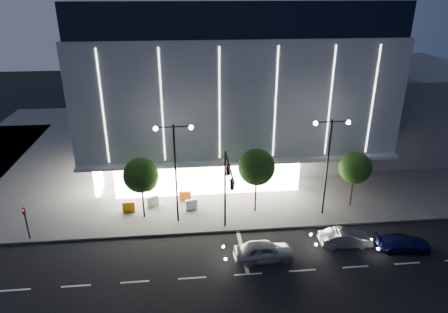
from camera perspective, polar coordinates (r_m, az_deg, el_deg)
name	(u,v)px	position (r m, az deg, el deg)	size (l,w,h in m)	color
ground	(218,263)	(30.83, -0.80, -14.95)	(160.00, 160.00, 0.00)	black
sidewalk_museum	(240,145)	(52.30, 2.31, 1.71)	(70.00, 40.00, 0.15)	#474747
museum	(226,77)	(47.84, 0.32, 11.22)	(30.00, 25.80, 18.00)	#4C4C51
annex_building	(399,104)	(57.55, 23.73, 6.92)	(16.00, 20.00, 10.00)	#4C4C51
traffic_mast	(227,182)	(31.05, 0.43, -3.68)	(0.33, 5.89, 7.07)	black
street_lamp_west	(175,160)	(32.94, -7.00, -0.46)	(3.16, 0.36, 9.00)	black
street_lamp_east	(329,154)	(35.07, 14.73, 0.41)	(3.16, 0.36, 9.00)	black
ped_signal_far	(26,220)	(35.83, -26.45, -8.14)	(0.22, 0.24, 3.00)	black
tree_left	(141,177)	(34.86, -11.73, -2.90)	(3.02, 3.02, 5.72)	black
tree_mid	(257,169)	(35.05, 4.70, -1.78)	(3.25, 3.25, 6.15)	black
tree_right	(355,169)	(37.85, 18.21, -1.74)	(2.91, 2.91, 5.51)	black
car_lead	(264,251)	(30.84, 5.70, -13.27)	(1.82, 4.53, 1.54)	#999AA0
car_second	(345,238)	(33.63, 16.93, -11.08)	(1.44, 4.12, 1.36)	#AAACB2
car_third	(403,243)	(34.75, 24.22, -11.18)	(1.70, 4.19, 1.22)	#15164F
barrier_a	(129,207)	(37.42, -13.45, -7.03)	(1.10, 0.25, 1.00)	orange
barrier_b	(153,201)	(37.90, -10.15, -6.33)	(1.10, 0.25, 1.00)	silver
barrier_c	(185,196)	(38.36, -5.56, -5.68)	(1.10, 0.25, 1.00)	#E45A0C
barrier_d	(191,205)	(36.91, -4.69, -6.86)	(1.10, 0.25, 1.00)	white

